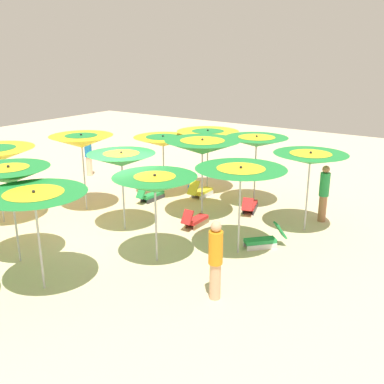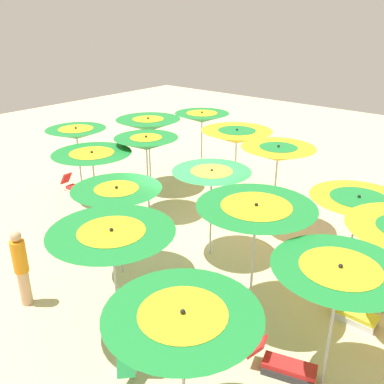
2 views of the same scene
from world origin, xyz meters
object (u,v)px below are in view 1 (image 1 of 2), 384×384
at_px(beach_umbrella_5, 256,142).
at_px(beachgoer_0, 88,154).
at_px(beach_umbrella_6, 202,147).
at_px(beach_ball, 191,187).
at_px(beach_umbrella_2, 82,141).
at_px(beach_umbrella_11, 241,174).
at_px(beachgoer_1, 215,259).
at_px(beach_umbrella_12, 155,184).
at_px(lounger_2, 195,220).
at_px(beach_umbrella_8, 9,175).
at_px(beachgoer_2, 324,192).
at_px(beach_umbrella_10, 310,159).
at_px(lounger_4, 264,240).
at_px(beach_umbrella_0, 208,137).
at_px(beach_umbrella_1, 163,141).
at_px(beach_umbrella_7, 122,160).
at_px(lounger_1, 201,191).
at_px(lounger_5, 151,195).
at_px(beach_umbrella_13, 34,200).
at_px(lounger_0, 250,205).

relative_size(beach_umbrella_5, beachgoer_0, 1.39).
relative_size(beach_umbrella_6, beach_ball, 9.89).
xyz_separation_m(beach_umbrella_2, beach_umbrella_11, (-5.73, 0.05, -0.17)).
height_order(beach_umbrella_5, beachgoer_1, beach_umbrella_5).
relative_size(beach_umbrella_12, lounger_2, 2.12).
bearing_deg(beach_umbrella_8, beachgoer_2, -127.49).
bearing_deg(lounger_2, beach_umbrella_8, 151.35).
height_order(beach_umbrella_2, lounger_2, beach_umbrella_2).
distance_m(beach_umbrella_8, beach_umbrella_10, 7.87).
distance_m(lounger_4, beachgoer_2, 2.90).
height_order(beach_umbrella_0, beachgoer_2, beach_umbrella_0).
bearing_deg(beach_umbrella_0, beach_umbrella_1, 50.74).
height_order(beach_umbrella_7, lounger_4, beach_umbrella_7).
xyz_separation_m(beach_umbrella_5, beach_umbrella_10, (-2.23, 1.13, -0.04)).
height_order(beach_umbrella_2, lounger_4, beach_umbrella_2).
height_order(beach_umbrella_5, lounger_1, beach_umbrella_5).
xyz_separation_m(beach_umbrella_11, lounger_4, (-0.40, -0.68, -1.91)).
bearing_deg(beach_umbrella_2, beach_ball, -114.22).
height_order(lounger_1, lounger_5, lounger_1).
xyz_separation_m(beach_umbrella_12, beachgoer_1, (-2.12, 0.68, -1.08)).
bearing_deg(lounger_1, beachgoer_0, 92.84).
distance_m(beach_umbrella_7, beach_umbrella_8, 3.11).
distance_m(beach_umbrella_8, lounger_2, 5.37).
height_order(beach_umbrella_5, beach_umbrella_11, beach_umbrella_5).
distance_m(beach_umbrella_1, beach_umbrella_6, 2.63).
height_order(beach_umbrella_5, lounger_2, beach_umbrella_5).
xyz_separation_m(lounger_2, beachgoer_0, (6.85, -2.18, 0.71)).
distance_m(beach_umbrella_10, lounger_5, 5.78).
height_order(beach_umbrella_13, beach_ball, beach_umbrella_13).
xyz_separation_m(lounger_0, lounger_2, (0.75, 2.08, 0.01)).
bearing_deg(lounger_1, beach_umbrella_1, 115.49).
height_order(beach_umbrella_5, beach_umbrella_8, beach_umbrella_8).
height_order(beach_umbrella_7, beach_umbrella_8, beach_umbrella_8).
xyz_separation_m(beach_umbrella_6, beach_ball, (1.90, -2.14, -2.13)).
relative_size(beach_umbrella_5, beach_umbrella_12, 1.06).
bearing_deg(beach_umbrella_7, beach_umbrella_10, -146.25).
bearing_deg(beach_umbrella_11, beach_umbrella_0, -48.75).
height_order(lounger_2, beachgoer_2, beachgoer_2).
height_order(beach_umbrella_2, beach_umbrella_13, beach_umbrella_2).
relative_size(beach_umbrella_1, lounger_1, 1.88).
bearing_deg(beach_umbrella_13, beach_umbrella_10, -118.70).
bearing_deg(beach_ball, beach_umbrella_7, 97.45).
relative_size(beach_umbrella_7, beachgoer_1, 1.34).
bearing_deg(beach_umbrella_0, beach_umbrella_6, 118.99).
relative_size(beach_umbrella_0, beach_umbrella_1, 1.05).
bearing_deg(beach_umbrella_11, lounger_4, -120.49).
relative_size(beach_umbrella_1, beach_umbrella_7, 0.94).
distance_m(beach_umbrella_7, beachgoer_1, 4.69).
distance_m(beach_umbrella_12, beach_ball, 6.21).
bearing_deg(beach_umbrella_5, beachgoer_1, 109.14).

